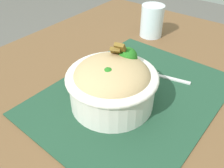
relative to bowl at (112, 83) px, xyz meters
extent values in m
cube|color=brown|center=(0.01, 0.01, -0.07)|extent=(1.13, 0.82, 0.03)
cylinder|color=brown|center=(0.52, 0.36, -0.42)|extent=(0.04, 0.04, 0.67)
cube|color=#1E422D|center=(0.05, -0.02, -0.05)|extent=(0.45, 0.35, 0.00)
cylinder|color=silver|center=(0.00, 0.00, -0.02)|extent=(0.17, 0.17, 0.07)
torus|color=silver|center=(0.00, 0.00, 0.02)|extent=(0.18, 0.18, 0.01)
ellipsoid|color=tan|center=(0.00, 0.00, 0.02)|extent=(0.21, 0.21, 0.06)
sphere|color=#20671B|center=(0.05, 0.00, 0.04)|extent=(0.04, 0.04, 0.04)
sphere|color=#20671B|center=(-0.02, -0.01, 0.03)|extent=(0.03, 0.03, 0.03)
cylinder|color=orange|center=(0.02, -0.03, 0.03)|extent=(0.01, 0.04, 0.01)
cylinder|color=orange|center=(0.01, -0.02, 0.03)|extent=(0.02, 0.03, 0.01)
cylinder|color=orange|center=(-0.03, 0.04, 0.03)|extent=(0.04, 0.01, 0.01)
cube|color=brown|center=(0.04, 0.01, 0.05)|extent=(0.05, 0.03, 0.05)
cube|color=brown|center=(0.04, 0.02, 0.04)|extent=(0.05, 0.04, 0.04)
cube|color=silver|center=(0.16, -0.07, -0.05)|extent=(0.02, 0.07, 0.00)
cube|color=silver|center=(0.15, -0.03, -0.05)|extent=(0.01, 0.01, 0.00)
cube|color=silver|center=(0.14, -0.02, -0.05)|extent=(0.03, 0.03, 0.00)
cube|color=silver|center=(0.15, 0.01, -0.05)|extent=(0.01, 0.02, 0.00)
cube|color=silver|center=(0.14, 0.01, -0.05)|extent=(0.01, 0.02, 0.00)
cube|color=silver|center=(0.13, 0.01, -0.05)|extent=(0.01, 0.02, 0.00)
cube|color=silver|center=(0.13, 0.01, -0.05)|extent=(0.01, 0.02, 0.00)
cylinder|color=silver|center=(0.34, 0.10, -0.01)|extent=(0.07, 0.07, 0.10)
cylinder|color=silver|center=(0.34, 0.10, -0.04)|extent=(0.06, 0.06, 0.03)
camera|label=1|loc=(-0.30, -0.23, 0.28)|focal=37.68mm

